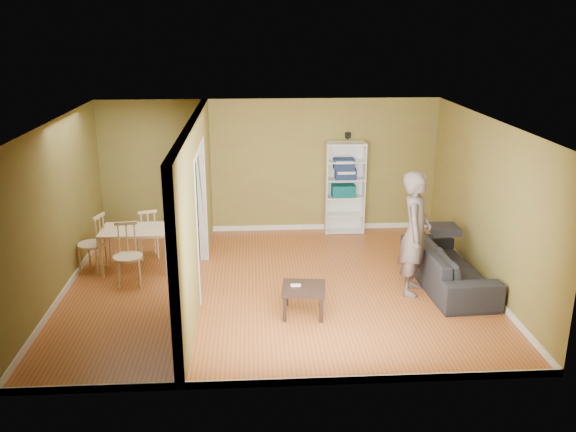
% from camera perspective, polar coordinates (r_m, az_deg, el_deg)
% --- Properties ---
extents(room_shell, '(6.50, 6.50, 6.50)m').
position_cam_1_polar(room_shell, '(9.17, -1.17, 0.79)').
color(room_shell, '#AA662E').
rests_on(room_shell, ground).
extents(partition, '(0.22, 5.50, 2.60)m').
position_cam_1_polar(partition, '(9.21, -8.65, 0.65)').
color(partition, olive).
rests_on(partition, ground).
extents(wall_speaker, '(0.10, 0.10, 0.10)m').
position_cam_1_polar(wall_speaker, '(11.79, 5.63, 7.52)').
color(wall_speaker, black).
rests_on(wall_speaker, room_shell).
extents(sofa, '(2.30, 1.08, 0.86)m').
position_cam_1_polar(sofa, '(9.88, 14.77, -3.92)').
color(sofa, black).
rests_on(sofa, ground).
extents(person, '(0.98, 0.88, 2.23)m').
position_cam_1_polar(person, '(9.26, 11.88, -0.64)').
color(person, slate).
rests_on(person, ground).
extents(bookshelf, '(0.75, 0.33, 1.79)m').
position_cam_1_polar(bookshelf, '(11.92, 5.32, 2.68)').
color(bookshelf, white).
rests_on(bookshelf, ground).
extents(paper_box_teal, '(0.45, 0.29, 0.23)m').
position_cam_1_polar(paper_box_teal, '(11.88, 5.20, 2.39)').
color(paper_box_teal, teal).
rests_on(paper_box_teal, bookshelf).
extents(paper_box_navy_b, '(0.40, 0.26, 0.20)m').
position_cam_1_polar(paper_box_navy_b, '(11.80, 5.39, 3.97)').
color(paper_box_navy_b, navy).
rests_on(paper_box_navy_b, bookshelf).
extents(paper_box_navy_c, '(0.39, 0.25, 0.20)m').
position_cam_1_polar(paper_box_navy_c, '(11.75, 5.23, 4.90)').
color(paper_box_navy_c, navy).
rests_on(paper_box_navy_c, bookshelf).
extents(coffee_table, '(0.61, 0.61, 0.41)m').
position_cam_1_polar(coffee_table, '(8.66, 1.47, -7.05)').
color(coffee_table, '#37231D').
rests_on(coffee_table, ground).
extents(game_controller, '(0.14, 0.04, 0.03)m').
position_cam_1_polar(game_controller, '(8.66, 0.73, -6.49)').
color(game_controller, white).
rests_on(game_controller, coffee_table).
extents(dining_table, '(1.13, 0.75, 0.71)m').
position_cam_1_polar(dining_table, '(10.40, -14.03, -1.57)').
color(dining_table, beige).
rests_on(dining_table, ground).
extents(chair_left, '(0.56, 0.56, 0.99)m').
position_cam_1_polar(chair_left, '(10.56, -17.91, -2.40)').
color(chair_left, tan).
rests_on(chair_left, ground).
extents(chair_near, '(0.52, 0.52, 0.99)m').
position_cam_1_polar(chair_near, '(9.84, -14.77, -3.57)').
color(chair_near, tan).
rests_on(chair_near, ground).
extents(chair_far, '(0.53, 0.53, 0.91)m').
position_cam_1_polar(chair_far, '(10.94, -13.03, -1.52)').
color(chair_far, tan).
rests_on(chair_far, ground).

